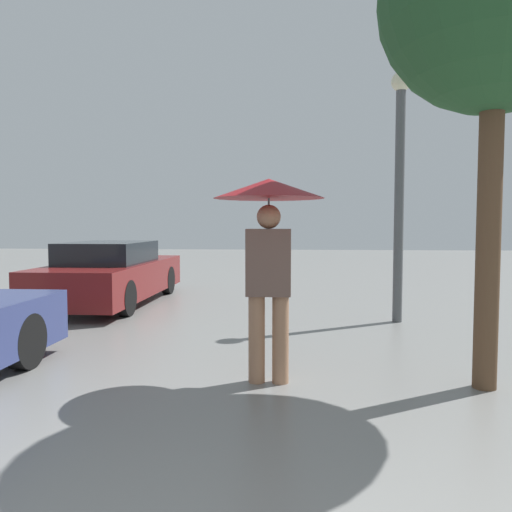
{
  "coord_description": "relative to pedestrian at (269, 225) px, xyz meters",
  "views": [
    {
      "loc": [
        0.49,
        -0.96,
        1.55
      ],
      "look_at": [
        0.11,
        3.84,
        1.24
      ],
      "focal_mm": 35.0,
      "sensor_mm": 36.0,
      "label": 1
    }
  ],
  "objects": [
    {
      "name": "pedestrian",
      "position": [
        0.0,
        0.0,
        0.0
      ],
      "size": [
        1.07,
        1.07,
        1.99
      ],
      "color": "#9E7051",
      "rests_on": "ground_plane"
    },
    {
      "name": "parked_car_farthest",
      "position": [
        -3.33,
        4.69,
        -0.97
      ],
      "size": [
        1.65,
        4.45,
        1.22
      ],
      "color": "maroon",
      "rests_on": "ground_plane"
    },
    {
      "name": "street_lamp",
      "position": [
        1.88,
        3.22,
        0.8
      ],
      "size": [
        0.31,
        0.31,
        3.92
      ],
      "color": "#515456",
      "rests_on": "ground_plane"
    }
  ]
}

